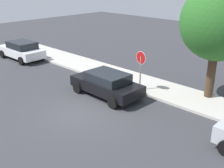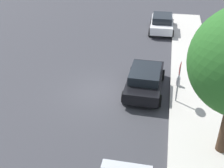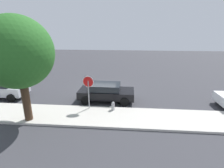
{
  "view_description": "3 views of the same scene",
  "coord_description": "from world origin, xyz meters",
  "px_view_note": "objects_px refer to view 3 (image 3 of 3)",
  "views": [
    {
      "loc": [
        9.7,
        -7.9,
        6.31
      ],
      "look_at": [
        0.04,
        2.03,
        0.97
      ],
      "focal_mm": 45.0,
      "sensor_mm": 36.0,
      "label": 1
    },
    {
      "loc": [
        13.04,
        3.19,
        8.35
      ],
      "look_at": [
        0.6,
        0.71,
        0.95
      ],
      "focal_mm": 45.0,
      "sensor_mm": 36.0,
      "label": 2
    },
    {
      "loc": [
        -2.21,
        14.92,
        5.45
      ],
      "look_at": [
        -1.02,
        1.03,
        0.95
      ],
      "focal_mm": 28.0,
      "sensor_mm": 36.0,
      "label": 3
    }
  ],
  "objects_px": {
    "stop_sign": "(88,87)",
    "parked_car_silver": "(2,88)",
    "fire_hydrant": "(113,107)",
    "street_tree_near_corner": "(17,53)",
    "parked_car_black": "(106,92)"
  },
  "relations": [
    {
      "from": "parked_car_black",
      "to": "parked_car_silver",
      "type": "xyz_separation_m",
      "value": [
        8.56,
        0.0,
        0.04
      ]
    },
    {
      "from": "parked_car_silver",
      "to": "fire_hydrant",
      "type": "xyz_separation_m",
      "value": [
        -9.25,
        1.85,
        -0.41
      ]
    },
    {
      "from": "street_tree_near_corner",
      "to": "parked_car_black",
      "type": "bearing_deg",
      "value": -140.08
    },
    {
      "from": "stop_sign",
      "to": "parked_car_silver",
      "type": "bearing_deg",
      "value": -12.91
    },
    {
      "from": "stop_sign",
      "to": "parked_car_black",
      "type": "bearing_deg",
      "value": -119.22
    },
    {
      "from": "fire_hydrant",
      "to": "stop_sign",
      "type": "bearing_deg",
      "value": -3.8
    },
    {
      "from": "stop_sign",
      "to": "parked_car_silver",
      "type": "height_order",
      "value": "stop_sign"
    },
    {
      "from": "stop_sign",
      "to": "street_tree_near_corner",
      "type": "bearing_deg",
      "value": 29.32
    },
    {
      "from": "parked_car_black",
      "to": "parked_car_silver",
      "type": "relative_size",
      "value": 1.07
    },
    {
      "from": "street_tree_near_corner",
      "to": "fire_hydrant",
      "type": "height_order",
      "value": "street_tree_near_corner"
    },
    {
      "from": "stop_sign",
      "to": "fire_hydrant",
      "type": "bearing_deg",
      "value": 176.2
    },
    {
      "from": "parked_car_silver",
      "to": "fire_hydrant",
      "type": "relative_size",
      "value": 5.57
    },
    {
      "from": "stop_sign",
      "to": "fire_hydrant",
      "type": "relative_size",
      "value": 3.39
    },
    {
      "from": "stop_sign",
      "to": "parked_car_silver",
      "type": "distance_m",
      "value": 7.83
    },
    {
      "from": "parked_car_black",
      "to": "fire_hydrant",
      "type": "xyz_separation_m",
      "value": [
        -0.69,
        1.85,
        -0.36
      ]
    }
  ]
}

